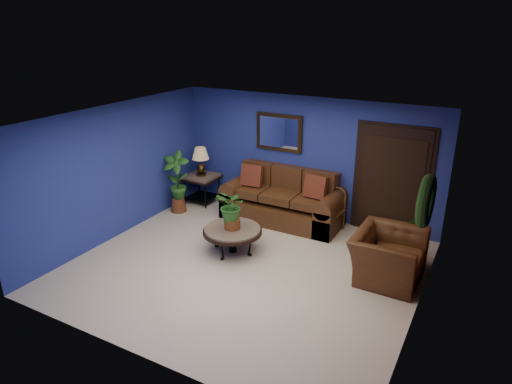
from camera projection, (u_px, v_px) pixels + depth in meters
The scene contains 18 objects.
floor at pixel (245, 267), 7.67m from camera, with size 5.50×5.50×0.00m, color beige.
wall_back at pixel (306, 158), 9.27m from camera, with size 5.50×0.04×2.50m, color navy.
wall_left at pixel (116, 172), 8.45m from camera, with size 0.04×5.00×2.50m, color navy.
wall_right_brick at pixel (426, 235), 5.99m from camera, with size 0.04×5.00×2.50m, color maroon.
ceiling at pixel (244, 120), 6.78m from camera, with size 5.50×5.00×0.02m, color white.
crown_molding at pixel (436, 148), 5.58m from camera, with size 0.03×5.00×0.14m, color white.
wall_mirror at pixel (279, 132), 9.34m from camera, with size 1.02×0.06×0.77m, color #452E13.
closet_door at pixel (391, 182), 8.54m from camera, with size 1.44×0.06×2.18m, color black.
wreath at pixel (426, 201), 5.90m from camera, with size 0.72×0.72×0.16m, color black.
sofa at pixel (284, 203), 9.38m from camera, with size 2.42×1.05×1.09m.
coffee_table at pixel (232, 231), 8.04m from camera, with size 1.05×1.05×0.45m.
end_table at pixel (202, 182), 10.20m from camera, with size 0.70×0.70×0.64m.
table_lamp at pixel (201, 158), 10.01m from camera, with size 0.37×0.37×0.62m.
side_chair at pixel (335, 206), 8.87m from camera, with size 0.42×0.42×0.86m.
armchair at pixel (388, 256), 7.23m from camera, with size 1.19×1.04×0.77m, color #4A2815.
coffee_plant at pixel (232, 208), 7.88m from camera, with size 0.62×0.57×0.73m.
floor_plant at pixel (410, 239), 7.69m from camera, with size 0.39×0.33×0.83m.
tall_plant at pixel (177, 180), 9.63m from camera, with size 0.65×0.51×1.33m.
Camera 1 is at (3.37, -5.81, 3.92)m, focal length 32.00 mm.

